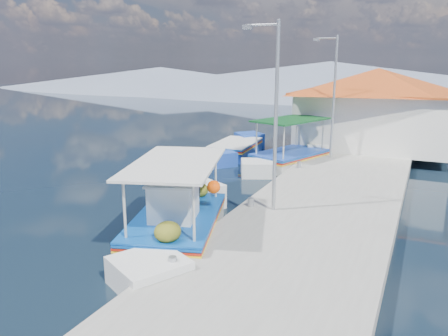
% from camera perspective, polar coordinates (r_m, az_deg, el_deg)
% --- Properties ---
extents(ground, '(160.00, 160.00, 0.00)m').
position_cam_1_polar(ground, '(15.13, -13.02, -6.95)').
color(ground, black).
rests_on(ground, ground).
extents(quay, '(5.00, 44.00, 0.50)m').
position_cam_1_polar(quay, '(18.01, 14.51, -2.82)').
color(quay, '#9A9890').
rests_on(quay, ground).
extents(bollards, '(0.20, 17.20, 0.30)m').
position_cam_1_polar(bollards, '(17.68, 7.44, -1.45)').
color(bollards, '#A5A8AD').
rests_on(bollards, quay).
extents(main_caique, '(3.97, 7.77, 2.68)m').
position_cam_1_polar(main_caique, '(13.40, -5.91, -7.05)').
color(main_caique, white).
rests_on(main_caique, ground).
extents(caique_green_canopy, '(3.77, 6.83, 2.72)m').
position_cam_1_polar(caique_green_canopy, '(22.60, 8.59, 1.25)').
color(caique_green_canopy, white).
rests_on(caique_green_canopy, ground).
extents(caique_blue_hull, '(2.35, 6.89, 1.23)m').
position_cam_1_polar(caique_blue_hull, '(24.84, 1.65, 2.36)').
color(caique_blue_hull, '#1C42A9').
rests_on(caique_blue_hull, ground).
extents(harbor_building, '(10.49, 10.49, 4.40)m').
position_cam_1_polar(harbor_building, '(26.29, 19.27, 7.63)').
color(harbor_building, white).
rests_on(harbor_building, quay).
extents(lamp_post_near, '(1.21, 0.14, 6.00)m').
position_cam_1_polar(lamp_post_near, '(13.82, 6.49, 7.83)').
color(lamp_post_near, '#A5A8AD').
rests_on(lamp_post_near, quay).
extents(lamp_post_far, '(1.21, 0.14, 6.00)m').
position_cam_1_polar(lamp_post_far, '(22.51, 14.02, 9.82)').
color(lamp_post_far, '#A5A8AD').
rests_on(lamp_post_far, quay).
extents(mountain_ridge, '(171.40, 96.00, 5.50)m').
position_cam_1_polar(mountain_ridge, '(67.15, 23.46, 9.99)').
color(mountain_ridge, slate).
rests_on(mountain_ridge, ground).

